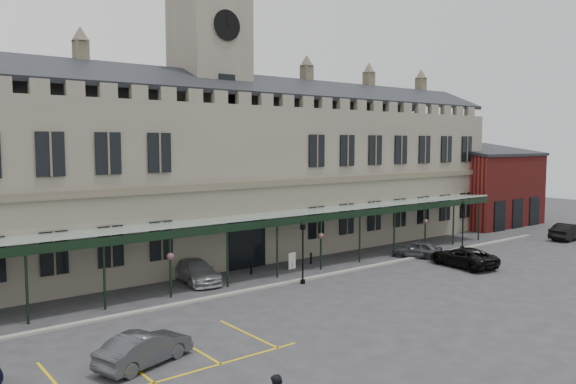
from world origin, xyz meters
TOP-DOWN VIEW (x-y plane):
  - ground at (0.00, 0.00)m, footprint 140.00×140.00m
  - station_building at (0.00, 15.91)m, footprint 60.00×10.36m
  - clock_tower at (0.00, 16.00)m, footprint 5.60×5.60m
  - canopy at (0.00, 7.46)m, footprint 50.00×4.10m
  - brick_annex at (34.00, 12.97)m, footprint 12.40×8.36m
  - kerb at (0.00, 5.50)m, footprint 60.00×0.40m
  - parking_markings at (-14.00, -1.50)m, footprint 16.00×6.00m
  - tree_behind_mid at (8.00, 25.00)m, footprint 6.00×6.00m
  - tree_behind_right at (24.00, 25.00)m, footprint 6.00×6.00m
  - lamp_post_mid at (0.32, 4.83)m, footprint 0.40×0.40m
  - lamp_post_right at (18.85, 5.42)m, footprint 0.41×0.41m
  - traffic_cone at (14.74, 2.49)m, footprint 0.45×0.45m
  - sign_board at (2.46, 8.64)m, footprint 0.70×0.14m
  - bollard_left at (-0.85, 9.12)m, footprint 0.16×0.16m
  - bollard_right at (4.68, 9.11)m, footprint 0.15×0.15m
  - car_left_b at (-13.52, -1.50)m, footprint 4.54×2.74m
  - car_taxi at (-5.00, 9.51)m, footprint 2.67×5.25m
  - car_van at (13.00, 1.32)m, footprint 3.09×5.55m
  - car_right_a at (13.00, 5.64)m, footprint 3.25×4.27m
  - car_right_b at (31.00, 1.92)m, footprint 4.93×1.81m

SIDE VIEW (x-z plane):
  - ground at x=0.00m, z-range 0.00..0.00m
  - parking_markings at x=-14.00m, z-range -0.01..0.01m
  - kerb at x=0.00m, z-range 0.00..0.12m
  - traffic_cone at x=14.74m, z-range -0.01..0.71m
  - bollard_right at x=4.68m, z-range 0.00..0.86m
  - bollard_left at x=-0.85m, z-range 0.00..0.87m
  - sign_board at x=2.46m, z-range -0.01..1.19m
  - car_right_a at x=13.00m, z-range 0.00..1.36m
  - car_left_b at x=-13.52m, z-range 0.00..1.41m
  - car_taxi at x=-5.00m, z-range 0.00..1.46m
  - car_van at x=13.00m, z-range 0.00..1.47m
  - car_right_b at x=31.00m, z-range 0.00..1.61m
  - canopy at x=0.00m, z-range 0.25..4.55m
  - lamp_post_mid at x=0.32m, z-range 0.39..4.62m
  - lamp_post_right at x=18.85m, z-range 0.40..4.68m
  - brick_annex at x=34.00m, z-range -0.46..8.77m
  - station_building at x=0.00m, z-range -2.18..15.12m
  - tree_behind_mid at x=8.00m, z-range 4.81..20.81m
  - tree_behind_right at x=24.00m, z-range 4.81..20.81m
  - clock_tower at x=0.00m, z-range 0.71..25.51m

